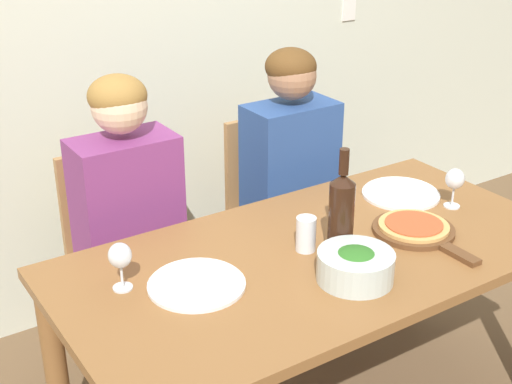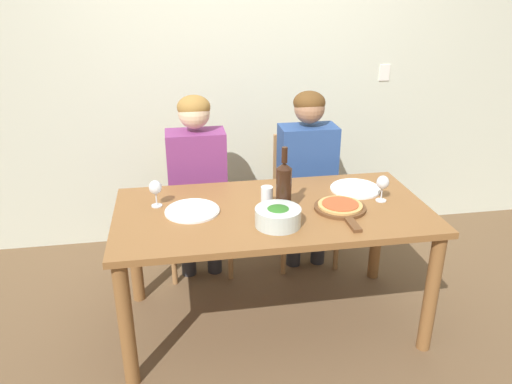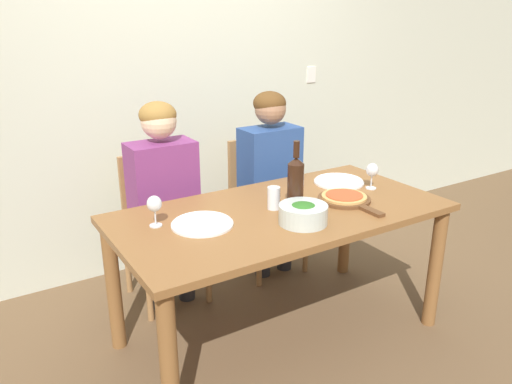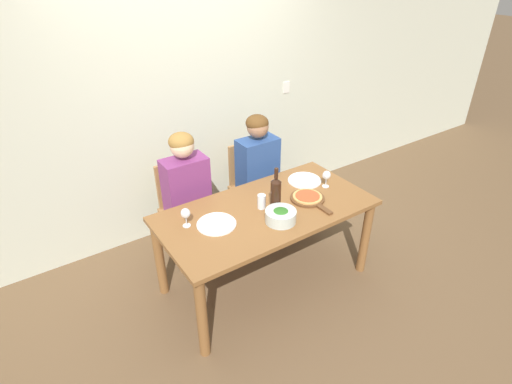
# 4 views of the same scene
# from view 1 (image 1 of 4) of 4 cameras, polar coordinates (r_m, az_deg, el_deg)

# --- Properties ---
(back_wall) EXTENTS (10.00, 0.06, 2.70)m
(back_wall) POSITION_cam_1_polar(r_m,az_deg,el_deg) (3.14, -8.85, 14.31)
(back_wall) COLOR beige
(back_wall) RESTS_ON ground
(dining_table) EXTENTS (1.71, 0.86, 0.75)m
(dining_table) POSITION_cam_1_polar(r_m,az_deg,el_deg) (2.39, 4.88, -6.98)
(dining_table) COLOR brown
(dining_table) RESTS_ON ground
(chair_left) EXTENTS (0.42, 0.42, 0.90)m
(chair_left) POSITION_cam_1_polar(r_m,az_deg,el_deg) (2.88, -10.62, -4.85)
(chair_left) COLOR #9E7042
(chair_left) RESTS_ON ground
(chair_right) EXTENTS (0.42, 0.42, 0.90)m
(chair_right) POSITION_cam_1_polar(r_m,az_deg,el_deg) (3.20, 1.72, -1.35)
(chair_right) COLOR #9E7042
(chair_right) RESTS_ON ground
(person_woman) EXTENTS (0.47, 0.51, 1.24)m
(person_woman) POSITION_cam_1_polar(r_m,az_deg,el_deg) (2.68, -10.12, -1.06)
(person_woman) COLOR #28282D
(person_woman) RESTS_ON ground
(person_man) EXTENTS (0.47, 0.51, 1.24)m
(person_man) POSITION_cam_1_polar(r_m,az_deg,el_deg) (3.02, 2.94, 2.26)
(person_man) COLOR #28282D
(person_man) RESTS_ON ground
(wine_bottle) EXTENTS (0.08, 0.08, 0.36)m
(wine_bottle) POSITION_cam_1_polar(r_m,az_deg,el_deg) (2.26, 6.84, -1.68)
(wine_bottle) COLOR black
(wine_bottle) RESTS_ON dining_table
(broccoli_bowl) EXTENTS (0.23, 0.23, 0.10)m
(broccoli_bowl) POSITION_cam_1_polar(r_m,az_deg,el_deg) (2.17, 7.96, -5.87)
(broccoli_bowl) COLOR silver
(broccoli_bowl) RESTS_ON dining_table
(dinner_plate_left) EXTENTS (0.29, 0.29, 0.02)m
(dinner_plate_left) POSITION_cam_1_polar(r_m,az_deg,el_deg) (2.15, -4.78, -7.32)
(dinner_plate_left) COLOR white
(dinner_plate_left) RESTS_ON dining_table
(dinner_plate_right) EXTENTS (0.29, 0.29, 0.02)m
(dinner_plate_right) POSITION_cam_1_polar(r_m,az_deg,el_deg) (2.77, 11.51, -0.09)
(dinner_plate_right) COLOR white
(dinner_plate_right) RESTS_ON dining_table
(pizza_on_board) EXTENTS (0.28, 0.42, 0.04)m
(pizza_on_board) POSITION_cam_1_polar(r_m,az_deg,el_deg) (2.50, 12.64, -2.91)
(pizza_on_board) COLOR brown
(pizza_on_board) RESTS_ON dining_table
(wine_glass_left) EXTENTS (0.07, 0.07, 0.15)m
(wine_glass_left) POSITION_cam_1_polar(r_m,az_deg,el_deg) (2.12, -10.82, -5.19)
(wine_glass_left) COLOR silver
(wine_glass_left) RESTS_ON dining_table
(wine_glass_right) EXTENTS (0.07, 0.07, 0.15)m
(wine_glass_right) POSITION_cam_1_polar(r_m,az_deg,el_deg) (2.69, 15.66, 0.86)
(wine_glass_right) COLOR silver
(wine_glass_right) RESTS_ON dining_table
(water_tumbler) EXTENTS (0.07, 0.07, 0.12)m
(water_tumbler) POSITION_cam_1_polar(r_m,az_deg,el_deg) (2.32, 4.02, -3.37)
(water_tumbler) COLOR silver
(water_tumbler) RESTS_ON dining_table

